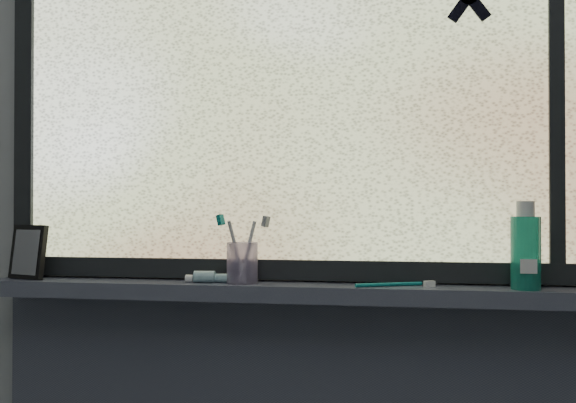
{
  "coord_description": "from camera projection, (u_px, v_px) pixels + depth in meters",
  "views": [
    {
      "loc": [
        0.23,
        -0.33,
        1.2
      ],
      "look_at": [
        -0.01,
        1.05,
        1.22
      ],
      "focal_mm": 40.0,
      "sensor_mm": 36.0,
      "label": 1
    }
  ],
  "objects": [
    {
      "name": "wall_back",
      "position": [
        308.0,
        191.0,
        1.65
      ],
      "size": [
        3.0,
        0.01,
        2.5
      ],
      "primitive_type": "cube",
      "color": "#9EA3A8",
      "rests_on": "ground"
    },
    {
      "name": "windowsill",
      "position": [
        303.0,
        292.0,
        1.57
      ],
      "size": [
        1.62,
        0.14,
        0.04
      ],
      "primitive_type": "cube",
      "color": "#43475A",
      "rests_on": "wall_back"
    },
    {
      "name": "window_pane",
      "position": [
        306.0,
        81.0,
        1.63
      ],
      "size": [
        1.5,
        0.01,
        1.0
      ],
      "primitive_type": "cube",
      "color": "silver",
      "rests_on": "wall_back"
    },
    {
      "name": "frame_bottom",
      "position": [
        306.0,
        270.0,
        1.62
      ],
      "size": [
        1.6,
        0.03,
        0.05
      ],
      "primitive_type": "cube",
      "color": "black",
      "rests_on": "windowsill"
    },
    {
      "name": "frame_left",
      "position": [
        26.0,
        90.0,
        1.75
      ],
      "size": [
        0.05,
        0.03,
        1.1
      ],
      "primitive_type": "cube",
      "color": "black",
      "rests_on": "wall_back"
    },
    {
      "name": "frame_mullion",
      "position": [
        556.0,
        72.0,
        1.52
      ],
      "size": [
        0.03,
        0.03,
        1.0
      ],
      "primitive_type": "cube",
      "color": "black",
      "rests_on": "wall_back"
    },
    {
      "name": "vanity_mirror",
      "position": [
        28.0,
        252.0,
        1.68
      ],
      "size": [
        0.12,
        0.09,
        0.14
      ],
      "primitive_type": "cube",
      "rotation": [
        0.0,
        0.0,
        -0.3
      ],
      "color": "black",
      "rests_on": "windowsill"
    },
    {
      "name": "toothpaste_tube",
      "position": [
        211.0,
        277.0,
        1.6
      ],
      "size": [
        0.16,
        0.04,
        0.03
      ],
      "primitive_type": null,
      "rotation": [
        0.0,
        0.0,
        0.02
      ],
      "color": "white",
      "rests_on": "windowsill"
    },
    {
      "name": "toothbrush_cup",
      "position": [
        242.0,
        263.0,
        1.59
      ],
      "size": [
        0.1,
        0.1,
        0.1
      ],
      "primitive_type": "cylinder",
      "rotation": [
        0.0,
        0.0,
        -0.41
      ],
      "color": "#AB9BCD",
      "rests_on": "windowsill"
    },
    {
      "name": "toothbrush_lying",
      "position": [
        389.0,
        283.0,
        1.52
      ],
      "size": [
        0.2,
        0.1,
        0.01
      ],
      "primitive_type": null,
      "rotation": [
        0.0,
        0.0,
        0.43
      ],
      "color": "#0D7574",
      "rests_on": "windowsill"
    },
    {
      "name": "mouthwash_bottle",
      "position": [
        526.0,
        245.0,
        1.46
      ],
      "size": [
        0.09,
        0.09,
        0.17
      ],
      "primitive_type": "cylinder",
      "rotation": [
        0.0,
        0.0,
        0.42
      ],
      "color": "teal",
      "rests_on": "windowsill"
    }
  ]
}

